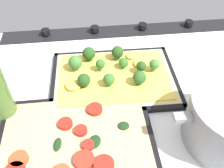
{
  "coord_description": "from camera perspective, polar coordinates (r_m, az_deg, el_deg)",
  "views": [
    {
      "loc": [
        10.51,
        41.38,
        48.84
      ],
      "look_at": [
        5.68,
        -2.05,
        4.82
      ],
      "focal_mm": 40.08,
      "sensor_mm": 36.0,
      "label": 1
    }
  ],
  "objects": [
    {
      "name": "stove_control_panel",
      "position": [
        0.89,
        1.54,
        12.13
      ],
      "size": [
        79.37,
        7.0,
        2.6
      ],
      "color": "black",
      "rests_on": "ground_plane"
    },
    {
      "name": "ground_plane",
      "position": [
        0.66,
        5.12,
        -4.74
      ],
      "size": [
        82.68,
        71.16,
        3.0
      ],
      "primitive_type": "cube",
      "color": "white"
    },
    {
      "name": "baking_tray_front",
      "position": [
        0.7,
        0.47,
        1.02
      ],
      "size": [
        34.82,
        25.19,
        1.3
      ],
      "color": "black",
      "rests_on": "ground_plane"
    },
    {
      "name": "baking_tray_back",
      "position": [
        0.58,
        -8.17,
        -12.54
      ],
      "size": [
        34.82,
        24.92,
        1.3
      ],
      "color": "black",
      "rests_on": "ground_plane"
    },
    {
      "name": "broccoli_pizza",
      "position": [
        0.69,
        0.04,
        2.31
      ],
      "size": [
        32.38,
        22.75,
        5.9
      ],
      "color": "#D3B77F",
      "rests_on": "baking_tray_front"
    },
    {
      "name": "veggie_pizza_back",
      "position": [
        0.57,
        -8.46,
        -12.59
      ],
      "size": [
        32.41,
        22.51,
        1.9
      ],
      "color": "tan",
      "rests_on": "baking_tray_back"
    }
  ]
}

